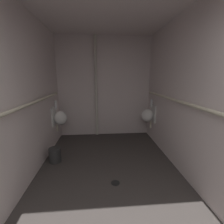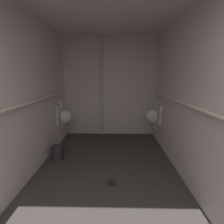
% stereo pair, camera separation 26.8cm
% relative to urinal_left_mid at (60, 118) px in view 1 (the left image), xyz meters
% --- Properties ---
extents(floor, '(2.62, 4.25, 0.08)m').
position_rel_urinal_left_mid_xyz_m(floor, '(1.10, -1.49, -0.72)').
color(floor, '#383330').
rests_on(floor, ground).
extents(wall_left, '(0.06, 4.25, 2.69)m').
position_rel_urinal_left_mid_xyz_m(wall_left, '(-0.18, -1.49, 0.67)').
color(wall_left, silver).
rests_on(wall_left, ground).
extents(wall_right, '(0.06, 4.25, 2.69)m').
position_rel_urinal_left_mid_xyz_m(wall_right, '(2.39, -1.49, 0.67)').
color(wall_right, silver).
rests_on(wall_right, ground).
extents(wall_back, '(2.62, 0.06, 2.69)m').
position_rel_urinal_left_mid_xyz_m(wall_back, '(1.10, 0.61, 0.67)').
color(wall_back, silver).
rests_on(wall_back, ground).
extents(urinal_left_mid, '(0.32, 0.30, 0.76)m').
position_rel_urinal_left_mid_xyz_m(urinal_left_mid, '(0.00, 0.00, 0.00)').
color(urinal_left_mid, white).
extents(urinal_right_mid, '(0.32, 0.30, 0.76)m').
position_rel_urinal_left_mid_xyz_m(urinal_right_mid, '(2.21, 0.08, 0.00)').
color(urinal_right_mid, white).
extents(supply_pipe_left, '(0.06, 3.43, 0.06)m').
position_rel_urinal_left_mid_xyz_m(supply_pipe_left, '(-0.09, -1.48, 0.56)').
color(supply_pipe_left, beige).
extents(supply_pipe_right, '(0.06, 3.60, 0.06)m').
position_rel_urinal_left_mid_xyz_m(supply_pipe_right, '(2.30, -1.49, 0.56)').
color(supply_pipe_right, beige).
extents(standpipe_back_wall, '(0.07, 0.07, 2.64)m').
position_rel_urinal_left_mid_xyz_m(standpipe_back_wall, '(0.88, 0.50, 0.67)').
color(standpipe_back_wall, beige).
rests_on(standpipe_back_wall, ground).
extents(floor_drain, '(0.14, 0.14, 0.01)m').
position_rel_urinal_left_mid_xyz_m(floor_drain, '(1.19, -1.54, -0.67)').
color(floor_drain, black).
rests_on(floor_drain, ground).
extents(waste_bin, '(0.23, 0.23, 0.28)m').
position_rel_urinal_left_mid_xyz_m(waste_bin, '(0.07, -0.82, -0.54)').
color(waste_bin, '#2D2D2D').
rests_on(waste_bin, ground).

